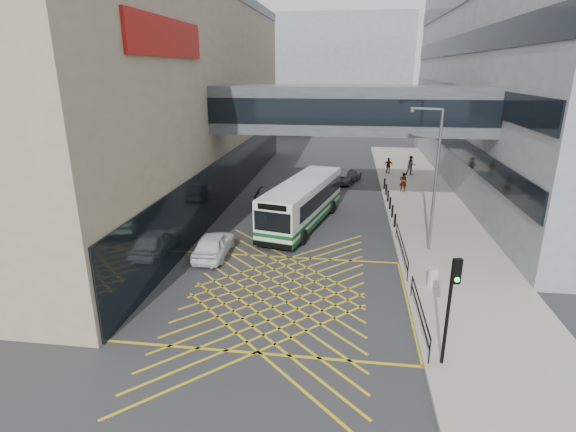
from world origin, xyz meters
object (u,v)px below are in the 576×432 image
at_px(street_lamp, 433,172).
at_px(pedestrian_b, 411,166).
at_px(bus, 303,201).
at_px(traffic_light, 452,297).
at_px(car_dark, 271,194).
at_px(car_white, 214,244).
at_px(pedestrian_a, 403,182).
at_px(litter_bin, 433,277).
at_px(car_silver, 346,174).
at_px(pedestrian_c, 388,166).

bearing_deg(street_lamp, pedestrian_b, 104.09).
distance_m(bus, pedestrian_b, 17.83).
bearing_deg(traffic_light, pedestrian_b, 71.65).
bearing_deg(car_dark, car_white, 93.80).
distance_m(bus, pedestrian_a, 11.75).
xyz_separation_m(car_white, car_dark, (1.34, 11.18, -0.08)).
relative_size(traffic_light, litter_bin, 4.42).
bearing_deg(street_lamp, car_silver, 124.94).
distance_m(car_dark, pedestrian_a, 11.30).
height_order(car_white, litter_bin, car_white).
relative_size(car_silver, pedestrian_c, 3.03).
bearing_deg(pedestrian_b, traffic_light, -104.04).
bearing_deg(car_dark, pedestrian_a, -148.90).
height_order(car_silver, pedestrian_c, pedestrian_c).
xyz_separation_m(traffic_light, street_lamp, (1.03, 10.96, 1.86)).
relative_size(pedestrian_a, pedestrian_b, 0.87).
bearing_deg(pedestrian_c, car_silver, 37.18).
bearing_deg(litter_bin, pedestrian_b, 85.63).
xyz_separation_m(street_lamp, pedestrian_b, (1.44, 19.20, -3.58)).
bearing_deg(bus, car_white, -112.64).
bearing_deg(car_white, traffic_light, 140.38).
relative_size(pedestrian_b, pedestrian_c, 1.21).
distance_m(bus, traffic_light, 16.13).
xyz_separation_m(street_lamp, pedestrian_c, (-0.65, 19.75, -3.74)).
distance_m(car_white, car_silver, 19.82).
height_order(bus, pedestrian_a, bus).
bearing_deg(car_silver, pedestrian_c, -120.80).
distance_m(car_silver, traffic_light, 27.45).
xyz_separation_m(traffic_light, pedestrian_a, (1.07, 23.73, -1.84)).
height_order(traffic_light, pedestrian_b, traffic_light).
distance_m(litter_bin, pedestrian_c, 24.58).
bearing_deg(street_lamp, car_white, -150.42).
height_order(bus, car_white, bus).
bearing_deg(pedestrian_c, car_white, 59.26).
height_order(bus, car_silver, bus).
distance_m(car_white, street_lamp, 12.76).
bearing_deg(pedestrian_c, litter_bin, 86.81).
xyz_separation_m(car_dark, litter_bin, (10.16, -13.65, -0.02)).
xyz_separation_m(bus, car_silver, (2.69, 12.38, -0.87)).
relative_size(car_white, pedestrian_c, 2.91).
relative_size(car_dark, litter_bin, 4.42).
height_order(street_lamp, pedestrian_b, street_lamp).
xyz_separation_m(car_dark, pedestrian_c, (9.90, 10.93, 0.30)).
distance_m(car_dark, car_silver, 9.31).
distance_m(traffic_light, litter_bin, 6.54).
bearing_deg(pedestrian_c, car_dark, 44.04).
bearing_deg(bus, pedestrian_c, 79.88).
xyz_separation_m(car_silver, litter_bin, (4.40, -20.98, -0.11)).
bearing_deg(car_white, pedestrian_b, -122.99).
distance_m(bus, pedestrian_c, 17.39).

